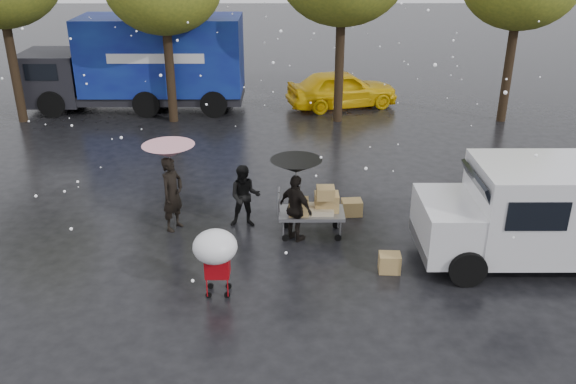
{
  "coord_description": "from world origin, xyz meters",
  "views": [
    {
      "loc": [
        0.6,
        -11.45,
        6.7
      ],
      "look_at": [
        0.65,
        1.0,
        1.15
      ],
      "focal_mm": 38.0,
      "sensor_mm": 36.0,
      "label": 1
    }
  ],
  "objects_px": {
    "shopping_cart": "(215,250)",
    "white_van": "(546,212)",
    "vendor_cart": "(315,206)",
    "person_pink": "(172,194)",
    "blue_truck": "(141,63)",
    "yellow_taxi": "(342,89)",
    "person_black": "(296,208)"
  },
  "relations": [
    {
      "from": "blue_truck",
      "to": "shopping_cart",
      "type": "bearing_deg",
      "value": -72.34
    },
    {
      "from": "vendor_cart",
      "to": "person_pink",
      "type": "bearing_deg",
      "value": 174.4
    },
    {
      "from": "vendor_cart",
      "to": "yellow_taxi",
      "type": "height_order",
      "value": "yellow_taxi"
    },
    {
      "from": "blue_truck",
      "to": "person_pink",
      "type": "bearing_deg",
      "value": -74.32
    },
    {
      "from": "vendor_cart",
      "to": "shopping_cart",
      "type": "relative_size",
      "value": 1.04
    },
    {
      "from": "person_black",
      "to": "shopping_cart",
      "type": "distance_m",
      "value": 2.84
    },
    {
      "from": "person_pink",
      "to": "vendor_cart",
      "type": "bearing_deg",
      "value": -67.56
    },
    {
      "from": "white_van",
      "to": "blue_truck",
      "type": "relative_size",
      "value": 0.59
    },
    {
      "from": "person_pink",
      "to": "blue_truck",
      "type": "bearing_deg",
      "value": 43.72
    },
    {
      "from": "shopping_cart",
      "to": "yellow_taxi",
      "type": "bearing_deg",
      "value": 75.15
    },
    {
      "from": "person_pink",
      "to": "blue_truck",
      "type": "xyz_separation_m",
      "value": [
        -2.86,
        10.18,
        0.86
      ]
    },
    {
      "from": "person_pink",
      "to": "blue_truck",
      "type": "height_order",
      "value": "blue_truck"
    },
    {
      "from": "blue_truck",
      "to": "yellow_taxi",
      "type": "distance_m",
      "value": 7.77
    },
    {
      "from": "white_van",
      "to": "yellow_taxi",
      "type": "bearing_deg",
      "value": 105.2
    },
    {
      "from": "shopping_cart",
      "to": "yellow_taxi",
      "type": "distance_m",
      "value": 13.75
    },
    {
      "from": "person_pink",
      "to": "white_van",
      "type": "relative_size",
      "value": 0.37
    },
    {
      "from": "person_pink",
      "to": "blue_truck",
      "type": "relative_size",
      "value": 0.22
    },
    {
      "from": "yellow_taxi",
      "to": "person_black",
      "type": "bearing_deg",
      "value": 154.1
    },
    {
      "from": "person_pink",
      "to": "white_van",
      "type": "distance_m",
      "value": 8.21
    },
    {
      "from": "blue_truck",
      "to": "yellow_taxi",
      "type": "bearing_deg",
      "value": 1.29
    },
    {
      "from": "person_black",
      "to": "yellow_taxi",
      "type": "xyz_separation_m",
      "value": [
        1.97,
        10.93,
        -0.07
      ]
    },
    {
      "from": "person_black",
      "to": "vendor_cart",
      "type": "height_order",
      "value": "person_black"
    },
    {
      "from": "blue_truck",
      "to": "white_van",
      "type": "bearing_deg",
      "value": -46.97
    },
    {
      "from": "person_pink",
      "to": "vendor_cart",
      "type": "height_order",
      "value": "person_pink"
    },
    {
      "from": "blue_truck",
      "to": "vendor_cart",
      "type": "bearing_deg",
      "value": -59.57
    },
    {
      "from": "shopping_cart",
      "to": "vendor_cart",
      "type": "bearing_deg",
      "value": 52.55
    },
    {
      "from": "shopping_cart",
      "to": "white_van",
      "type": "height_order",
      "value": "white_van"
    },
    {
      "from": "blue_truck",
      "to": "yellow_taxi",
      "type": "relative_size",
      "value": 1.94
    },
    {
      "from": "person_black",
      "to": "vendor_cart",
      "type": "distance_m",
      "value": 0.51
    },
    {
      "from": "shopping_cart",
      "to": "white_van",
      "type": "bearing_deg",
      "value": 11.79
    },
    {
      "from": "person_pink",
      "to": "yellow_taxi",
      "type": "distance_m",
      "value": 11.43
    },
    {
      "from": "vendor_cart",
      "to": "shopping_cart",
      "type": "height_order",
      "value": "shopping_cart"
    }
  ]
}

